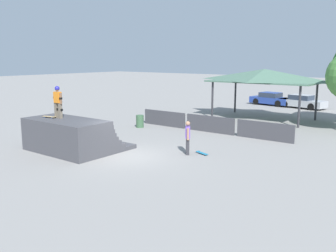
% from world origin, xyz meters
% --- Properties ---
extents(ground_plane, '(160.00, 160.00, 0.00)m').
position_xyz_m(ground_plane, '(0.00, 0.00, 0.00)').
color(ground_plane, gray).
extents(quarter_pipe_ramp, '(4.55, 3.86, 1.68)m').
position_xyz_m(quarter_pipe_ramp, '(-2.99, -0.97, 0.75)').
color(quarter_pipe_ramp, '#424247').
rests_on(quarter_pipe_ramp, ground).
extents(skater_on_deck, '(0.70, 0.24, 1.65)m').
position_xyz_m(skater_on_deck, '(-3.63, -1.19, 2.62)').
color(skater_on_deck, '#6B6051').
rests_on(skater_on_deck, quarter_pipe_ramp).
extents(skateboard_on_deck, '(0.87, 0.34, 0.09)m').
position_xyz_m(skateboard_on_deck, '(-4.09, -1.41, 1.74)').
color(skateboard_on_deck, blue).
rests_on(skateboard_on_deck, quarter_pipe_ramp).
extents(bystander_walking, '(0.48, 0.60, 1.67)m').
position_xyz_m(bystander_walking, '(2.14, 2.14, 0.93)').
color(bystander_walking, '#2D2D33').
rests_on(bystander_walking, ground).
extents(skateboard_on_ground, '(0.81, 0.45, 0.09)m').
position_xyz_m(skateboard_on_ground, '(2.71, 2.56, 0.06)').
color(skateboard_on_ground, red).
rests_on(skateboard_on_ground, ground).
extents(barrier_fence, '(10.95, 0.12, 1.05)m').
position_xyz_m(barrier_fence, '(0.12, 7.59, 0.53)').
color(barrier_fence, '#3D3D42').
rests_on(barrier_fence, ground).
extents(pavilion_shelter, '(8.06, 4.55, 3.88)m').
position_xyz_m(pavilion_shelter, '(0.69, 14.58, 3.36)').
color(pavilion_shelter, '#2D2D33').
rests_on(pavilion_shelter, ground).
extents(trash_bin, '(0.52, 0.52, 0.85)m').
position_xyz_m(trash_bin, '(-4.57, 6.10, 0.42)').
color(trash_bin, '#385B3D').
rests_on(trash_bin, ground).
extents(parked_car_blue, '(4.33, 2.37, 1.27)m').
position_xyz_m(parked_car_blue, '(-2.25, 23.38, 0.60)').
color(parked_car_blue, navy).
rests_on(parked_car_blue, ground).
extents(parked_car_silver, '(4.58, 2.40, 1.27)m').
position_xyz_m(parked_car_silver, '(0.98, 22.88, 0.60)').
color(parked_car_silver, '#A8AAAF').
rests_on(parked_car_silver, ground).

